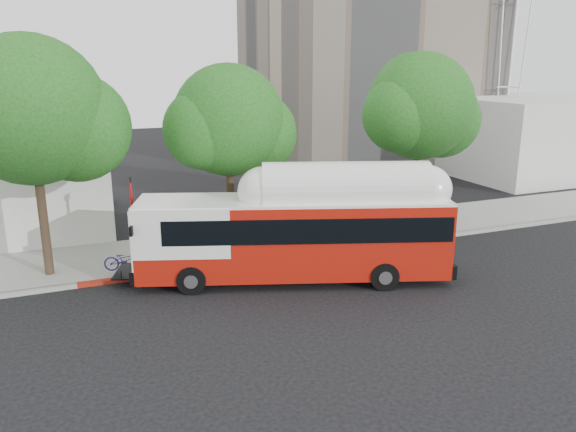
{
  "coord_description": "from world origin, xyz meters",
  "views": [
    {
      "loc": [
        -8.0,
        -18.42,
        8.59
      ],
      "look_at": [
        0.65,
        3.0,
        2.27
      ],
      "focal_mm": 35.0,
      "sensor_mm": 36.0,
      "label": 1
    }
  ],
  "objects": [
    {
      "name": "street_tree_left",
      "position": [
        -8.53,
        5.56,
        6.6
      ],
      "size": [
        6.67,
        5.8,
        9.74
      ],
      "color": "#2D2116",
      "rests_on": "ground"
    },
    {
      "name": "street_tree_right",
      "position": [
        9.44,
        5.86,
        6.26
      ],
      "size": [
        6.21,
        5.4,
        9.18
      ],
      "color": "#2D2116",
      "rests_on": "ground"
    },
    {
      "name": "signal_pole",
      "position": [
        -5.59,
        4.69,
        2.13
      ],
      "size": [
        0.12,
        0.39,
        4.15
      ],
      "color": "#A51117",
      "rests_on": "ground"
    },
    {
      "name": "ground",
      "position": [
        0.0,
        0.0,
        0.0
      ],
      "size": [
        120.0,
        120.0,
        0.0
      ],
      "primitive_type": "plane",
      "color": "black",
      "rests_on": "ground"
    },
    {
      "name": "sidewalk",
      "position": [
        0.0,
        6.5,
        0.07
      ],
      "size": [
        60.0,
        5.0,
        0.15
      ],
      "primitive_type": "cube",
      "color": "gray",
      "rests_on": "ground"
    },
    {
      "name": "curb_strip",
      "position": [
        0.0,
        3.9,
        0.07
      ],
      "size": [
        60.0,
        0.3,
        0.15
      ],
      "primitive_type": "cube",
      "color": "gray",
      "rests_on": "ground"
    },
    {
      "name": "horizon_block",
      "position": [
        30.0,
        16.0,
        3.0
      ],
      "size": [
        20.0,
        12.0,
        6.0
      ],
      "primitive_type": "cube",
      "color": "silver",
      "rests_on": "ground"
    },
    {
      "name": "street_tree_mid",
      "position": [
        -0.59,
        6.06,
        5.91
      ],
      "size": [
        5.75,
        5.0,
        8.62
      ],
      "color": "#2D2116",
      "rests_on": "ground"
    },
    {
      "name": "transit_bus",
      "position": [
        0.34,
        1.39,
        1.83
      ],
      "size": [
        13.27,
        6.5,
        3.91
      ],
      "rotation": [
        0.0,
        0.0,
        -0.33
      ],
      "color": "#A5160B",
      "rests_on": "ground"
    },
    {
      "name": "red_curb_segment",
      "position": [
        -3.0,
        3.9,
        0.08
      ],
      "size": [
        10.0,
        0.32,
        0.16
      ],
      "primitive_type": "cube",
      "color": "maroon",
      "rests_on": "ground"
    }
  ]
}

